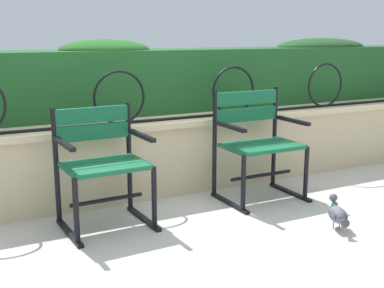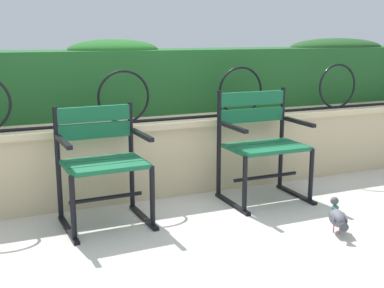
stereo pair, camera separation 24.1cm
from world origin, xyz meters
name	(u,v)px [view 2 (the right image)]	position (x,y,z in m)	size (l,w,h in m)	color
ground_plane	(196,221)	(0.00, 0.00, 0.00)	(60.00, 60.00, 0.00)	#BCB7AD
stone_wall	(160,156)	(0.00, 0.74, 0.31)	(8.43, 0.41, 0.62)	#C6B289
iron_arch_fence	(130,101)	(-0.27, 0.67, 0.80)	(7.87, 0.02, 0.42)	black
hedge_row	(142,78)	(0.02, 1.23, 0.92)	(8.26, 0.62, 0.65)	#1E5123
park_chair_left	(102,160)	(-0.60, 0.26, 0.45)	(0.60, 0.54, 0.82)	#145B38
park_chair_right	(261,142)	(0.69, 0.27, 0.47)	(0.63, 0.52, 0.87)	#145B38
pigeon_near_chairs	(338,217)	(0.78, -0.58, 0.11)	(0.17, 0.28, 0.22)	#5B5B66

